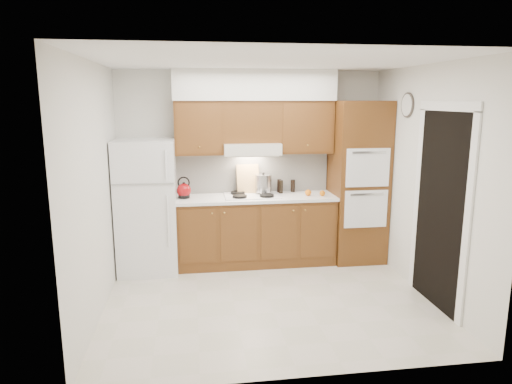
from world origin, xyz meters
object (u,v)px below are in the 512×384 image
oven_cabinet (358,182)px  fridge (147,206)px  stock_pot (263,184)px  kettle (184,190)px

oven_cabinet → fridge: bearing=-179.3°
stock_pot → kettle: bearing=-174.0°
kettle → stock_pot: size_ratio=0.81×
fridge → oven_cabinet: 2.86m
fridge → oven_cabinet: bearing=0.7°
fridge → kettle: bearing=7.0°
kettle → stock_pot: 1.08m
fridge → oven_cabinet: (2.85, 0.03, 0.24)m
stock_pot → fridge: bearing=-173.7°
fridge → oven_cabinet: size_ratio=0.78×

